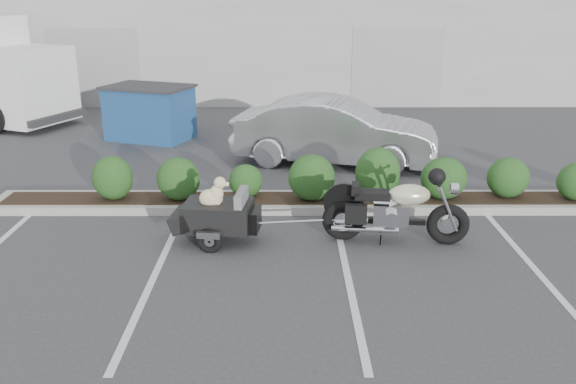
{
  "coord_description": "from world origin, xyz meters",
  "views": [
    {
      "loc": [
        0.35,
        -8.34,
        3.82
      ],
      "look_at": [
        0.37,
        0.79,
        0.75
      ],
      "focal_mm": 38.0,
      "sensor_mm": 36.0,
      "label": 1
    }
  ],
  "objects_px": {
    "sedan": "(335,132)",
    "dumpster": "(150,112)",
    "motorcycle": "(395,211)",
    "pet_trailer": "(217,214)"
  },
  "relations": [
    {
      "from": "motorcycle",
      "to": "sedan",
      "type": "distance_m",
      "value": 4.58
    },
    {
      "from": "pet_trailer",
      "to": "sedan",
      "type": "xyz_separation_m",
      "value": [
        2.18,
        4.51,
        0.29
      ]
    },
    {
      "from": "motorcycle",
      "to": "sedan",
      "type": "relative_size",
      "value": 0.51
    },
    {
      "from": "sedan",
      "to": "dumpster",
      "type": "xyz_separation_m",
      "value": [
        -4.69,
        2.43,
        -0.03
      ]
    },
    {
      "from": "sedan",
      "to": "dumpster",
      "type": "distance_m",
      "value": 5.29
    },
    {
      "from": "motorcycle",
      "to": "dumpster",
      "type": "distance_m",
      "value": 8.75
    },
    {
      "from": "pet_trailer",
      "to": "sedan",
      "type": "distance_m",
      "value": 5.01
    },
    {
      "from": "pet_trailer",
      "to": "motorcycle",
      "type": "bearing_deg",
      "value": 5.9
    },
    {
      "from": "pet_trailer",
      "to": "sedan",
      "type": "relative_size",
      "value": 0.41
    },
    {
      "from": "motorcycle",
      "to": "sedan",
      "type": "height_order",
      "value": "sedan"
    }
  ]
}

